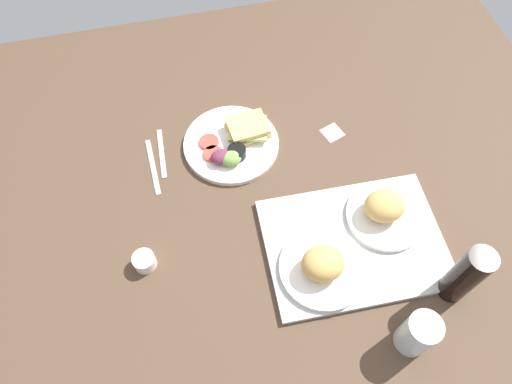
{
  "coord_description": "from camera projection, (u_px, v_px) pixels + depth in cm",
  "views": [
    {
      "loc": [
        16.48,
        63.94,
        111.29
      ],
      "look_at": [
        2.0,
        3.0,
        4.0
      ],
      "focal_mm": 33.15,
      "sensor_mm": 36.0,
      "label": 1
    }
  ],
  "objects": [
    {
      "name": "ground_plane",
      "position": [
        261.0,
        191.0,
        1.31
      ],
      "size": [
        190.0,
        150.0,
        3.0
      ],
      "primitive_type": "cube",
      "color": "#4C3828"
    },
    {
      "name": "serving_tray",
      "position": [
        354.0,
        243.0,
        1.2
      ],
      "size": [
        46.22,
        34.69,
        1.6
      ],
      "primitive_type": "cube",
      "rotation": [
        0.0,
        0.0,
        -0.04
      ],
      "color": "#B2B2AD",
      "rests_on": "ground_plane"
    },
    {
      "name": "bread_plate_near",
      "position": [
        385.0,
        210.0,
        1.21
      ],
      "size": [
        20.4,
        20.4,
        8.55
      ],
      "color": "white",
      "rests_on": "serving_tray"
    },
    {
      "name": "bread_plate_far",
      "position": [
        323.0,
        266.0,
        1.13
      ],
      "size": [
        21.77,
        21.77,
        8.54
      ],
      "color": "white",
      "rests_on": "serving_tray"
    },
    {
      "name": "plate_with_salad",
      "position": [
        234.0,
        143.0,
        1.35
      ],
      "size": [
        27.39,
        27.39,
        5.4
      ],
      "color": "white",
      "rests_on": "ground_plane"
    },
    {
      "name": "drinking_glass",
      "position": [
        418.0,
        334.0,
        1.03
      ],
      "size": [
        7.53,
        7.53,
        12.98
      ],
      "primitive_type": "cylinder",
      "color": "silver",
      "rests_on": "ground_plane"
    },
    {
      "name": "soda_bottle",
      "position": [
        465.0,
        275.0,
        1.06
      ],
      "size": [
        6.4,
        6.4,
        20.39
      ],
      "primitive_type": "cylinder",
      "color": "black",
      "rests_on": "ground_plane"
    },
    {
      "name": "espresso_cup",
      "position": [
        144.0,
        261.0,
        1.17
      ],
      "size": [
        5.6,
        5.6,
        4.0
      ],
      "primitive_type": "cylinder",
      "color": "silver",
      "rests_on": "ground_plane"
    },
    {
      "name": "fork",
      "position": [
        162.0,
        153.0,
        1.35
      ],
      "size": [
        2.1,
        17.04,
        0.5
      ],
      "primitive_type": "cube",
      "rotation": [
        0.0,
        0.0,
        1.53
      ],
      "color": "#B7B7BC",
      "rests_on": "ground_plane"
    },
    {
      "name": "knife",
      "position": [
        153.0,
        166.0,
        1.33
      ],
      "size": [
        2.18,
        19.04,
        0.5
      ],
      "primitive_type": "cube",
      "rotation": [
        0.0,
        0.0,
        1.61
      ],
      "color": "#B7B7BC",
      "rests_on": "ground_plane"
    },
    {
      "name": "sticky_note",
      "position": [
        332.0,
        133.0,
        1.39
      ],
      "size": [
        7.14,
        7.14,
        0.12
      ],
      "primitive_type": "cube",
      "rotation": [
        0.0,
        0.0,
        0.34
      ],
      "color": "pink",
      "rests_on": "ground_plane"
    }
  ]
}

